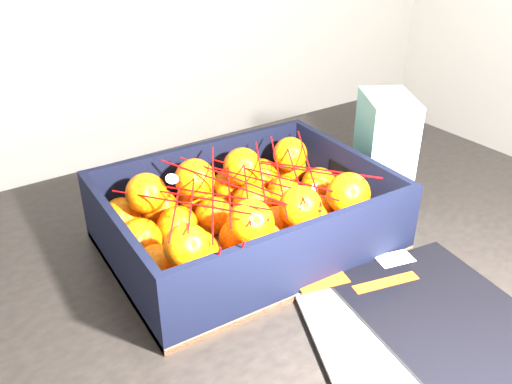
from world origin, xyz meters
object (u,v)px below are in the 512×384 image
table (272,274)px  magazine_stack (428,330)px  produce_crate (246,225)px  retail_carton (384,146)px

table → magazine_stack: size_ratio=3.45×
produce_crate → magazine_stack: bearing=-73.3°
retail_carton → produce_crate: bearing=-149.0°
table → retail_carton: size_ratio=6.53×
table → magazine_stack: bearing=-84.8°
produce_crate → retail_carton: size_ratio=2.26×
table → retail_carton: bearing=0.7°
magazine_stack → retail_carton: retail_carton is taller
magazine_stack → retail_carton: size_ratio=1.89×
produce_crate → retail_carton: bearing=3.6°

